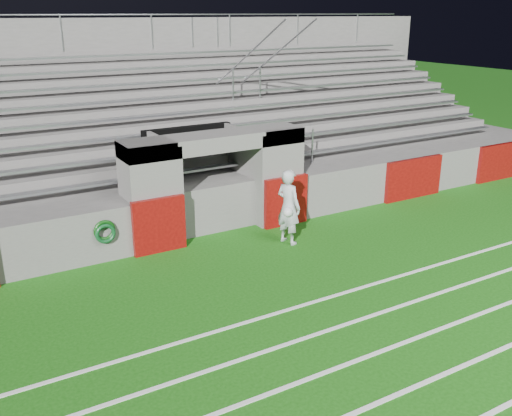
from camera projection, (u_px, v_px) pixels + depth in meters
ground at (290, 282)px, 12.21m from camera, size 90.00×90.00×0.00m
field_markings at (485, 416)px, 8.14m from camera, size 28.00×8.09×0.01m
stadium_structure at (153, 143)px, 18.22m from camera, size 26.00×8.48×5.42m
goalkeeper_with_ball at (289, 207)px, 13.98m from camera, size 0.62×0.78×1.89m
hose_coil at (105, 232)px, 12.86m from camera, size 0.50×0.14×0.55m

